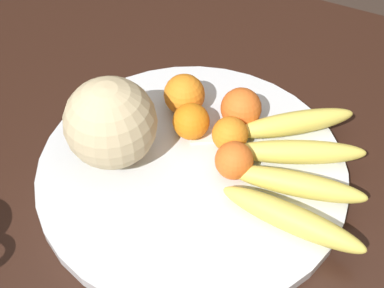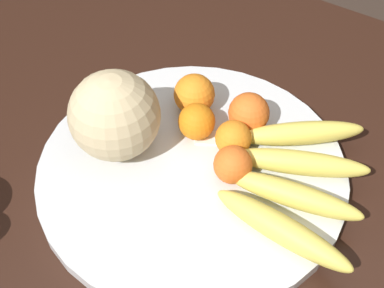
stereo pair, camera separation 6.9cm
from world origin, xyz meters
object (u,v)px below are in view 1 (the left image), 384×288
object	(u,v)px
fruit_bowl	(192,169)
orange_back_right	(231,159)
kitchen_table	(222,226)
banana_bunch	(294,169)
produce_tag	(216,136)
orange_front_left	(230,134)
orange_mid_center	(191,121)
orange_front_right	(184,94)
orange_back_left	(241,108)
melon	(111,123)

from	to	relation	value
fruit_bowl	orange_back_right	xyz separation A→B (m)	(-0.06, -0.02, 0.04)
kitchen_table	orange_back_right	bearing A→B (deg)	-81.42
banana_bunch	produce_tag	bearing A→B (deg)	151.31
fruit_bowl	produce_tag	size ratio (longest dim) A/B	5.47
kitchen_table	fruit_bowl	distance (m)	0.11
fruit_bowl	orange_front_left	distance (m)	0.08
kitchen_table	orange_front_left	xyz separation A→B (m)	(0.03, -0.08, 0.13)
produce_tag	orange_mid_center	bearing A→B (deg)	-10.97
orange_back_right	kitchen_table	bearing A→B (deg)	98.58
banana_bunch	orange_mid_center	size ratio (longest dim) A/B	4.70
banana_bunch	orange_front_right	xyz separation A→B (m)	(0.21, -0.06, 0.01)
orange_back_left	orange_back_right	size ratio (longest dim) A/B	1.14
banana_bunch	orange_mid_center	distance (m)	0.18
kitchen_table	melon	world-z (taller)	melon
fruit_bowl	orange_front_right	distance (m)	0.13
kitchen_table	melon	xyz separation A→B (m)	(0.18, 0.01, 0.17)
banana_bunch	orange_back_right	xyz separation A→B (m)	(0.09, 0.03, 0.01)
orange_front_left	melon	bearing A→B (deg)	31.04
orange_mid_center	orange_front_right	bearing A→B (deg)	-52.96
fruit_bowl	melon	size ratio (longest dim) A/B	3.43
melon	banana_bunch	distance (m)	0.28
fruit_bowl	orange_front_left	bearing A→B (deg)	-119.71
kitchen_table	orange_front_left	bearing A→B (deg)	-71.18
produce_tag	kitchen_table	bearing A→B (deg)	90.83
melon	orange_back_left	xyz separation A→B (m)	(-0.15, -0.15, -0.04)
melon	orange_mid_center	xyz separation A→B (m)	(-0.09, -0.09, -0.04)
melon	orange_back_left	bearing A→B (deg)	-134.84
orange_front_left	orange_back_right	world-z (taller)	orange_back_right
fruit_bowl	orange_front_left	size ratio (longest dim) A/B	8.39
melon	orange_mid_center	distance (m)	0.13
kitchen_table	orange_back_right	distance (m)	0.14
fruit_bowl	kitchen_table	bearing A→B (deg)	165.24
melon	produce_tag	bearing A→B (deg)	-140.54
banana_bunch	orange_mid_center	bearing A→B (deg)	158.00
fruit_bowl	melon	bearing A→B (deg)	14.50
orange_front_right	orange_back_right	xyz separation A→B (m)	(-0.12, 0.09, -0.01)
orange_front_left	orange_back_left	size ratio (longest dim) A/B	0.86
kitchen_table	banana_bunch	bearing A→B (deg)	-143.02
kitchen_table	orange_front_right	size ratio (longest dim) A/B	21.59
orange_front_left	orange_back_left	bearing A→B (deg)	-84.68
melon	orange_front_left	bearing A→B (deg)	-148.96
melon	orange_front_left	size ratio (longest dim) A/B	2.45
orange_mid_center	banana_bunch	bearing A→B (deg)	175.75
orange_back_left	orange_back_right	distance (m)	0.11
orange_back_left	produce_tag	xyz separation A→B (m)	(0.02, 0.05, -0.03)
orange_front_left	orange_back_left	xyz separation A→B (m)	(0.01, -0.06, 0.00)
orange_back_left	produce_tag	size ratio (longest dim) A/B	0.76
fruit_bowl	banana_bunch	xyz separation A→B (m)	(-0.14, -0.05, 0.03)
orange_mid_center	orange_back_left	world-z (taller)	orange_back_left
melon	orange_back_right	bearing A→B (deg)	-165.37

